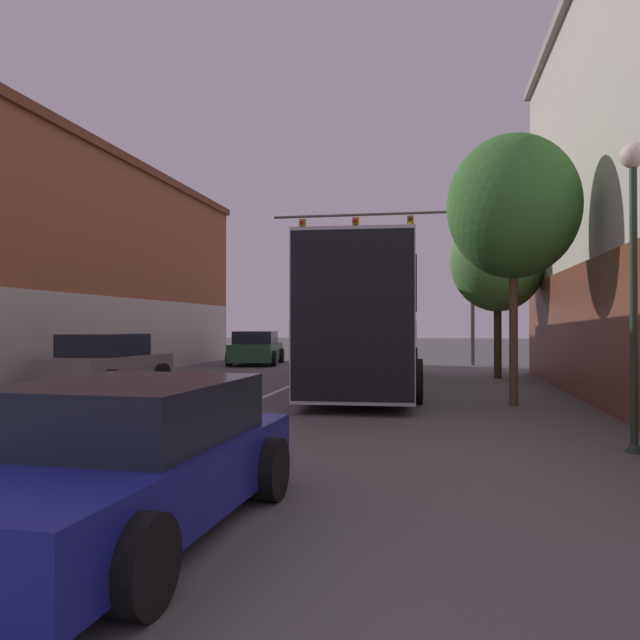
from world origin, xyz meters
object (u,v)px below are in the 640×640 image
Objects in this scene: hatchback_foreground at (120,460)px; street_tree_near at (513,207)px; traffic_signal_gantry at (405,246)px; street_tree_far at (498,260)px; parked_car_left_near at (108,364)px; bus at (370,315)px; parked_car_left_mid at (256,349)px; street_lamp at (634,257)px.

hatchback_foreground is 10.82m from street_tree_near.
traffic_signal_gantry is 1.52× the size of street_tree_near.
street_tree_near reaches higher than street_tree_far.
street_tree_far reaches higher than parked_car_left_near.
bus reaches higher than hatchback_foreground.
bus is at bearing -92.68° from traffic_signal_gantry.
traffic_signal_gantry reaches higher than bus.
bus is at bearing -136.30° from street_tree_far.
parked_car_left_mid is at bearing 1.87° from parked_car_left_near.
bus is 9.51m from street_lamp.
parked_car_left_mid is 7.98m from traffic_signal_gantry.
bus is 7.24m from parked_car_left_near.
parked_car_left_near is at bearing 174.13° from street_tree_near.
parked_car_left_near is at bearing 152.04° from street_lamp.
traffic_signal_gantry reaches higher than parked_car_left_mid.
parked_car_left_mid is at bearing -168.81° from traffic_signal_gantry.
parked_car_left_mid is 20.33m from street_lamp.
parked_car_left_mid is 1.03× the size of street_lamp.
street_lamp is at bearing -86.80° from street_tree_far.
parked_car_left_mid is (0.73, 11.36, -0.02)m from parked_car_left_near.
street_tree_near is at bearing 101.65° from street_lamp.
parked_car_left_mid reaches higher than hatchback_foreground.
bus is 5.61m from street_tree_far.
parked_car_left_near reaches higher than hatchback_foreground.
hatchback_foreground is 7.15m from street_lamp.
hatchback_foreground is (-0.81, -12.66, -1.43)m from bus.
parked_car_left_mid is (-5.16, 21.62, 0.09)m from hatchback_foreground.
hatchback_foreground is at bearing -105.87° from street_tree_far.
parked_car_left_near is at bearing 107.20° from bus.
street_lamp is at bearing -112.44° from parked_car_left_near.
street_tree_far is (9.80, -5.30, 3.17)m from parked_car_left_mid.
street_tree_far is at bearing 87.27° from street_tree_near.
street_lamp is at bearing -77.79° from traffic_signal_gantry.
parked_car_left_near is 15.22m from traffic_signal_gantry.
traffic_signal_gantry is 1.61× the size of street_tree_far.
street_lamp reaches higher than parked_car_left_mid.
street_tree_far is (4.64, 16.32, 3.26)m from hatchback_foreground.
hatchback_foreground is 23.39m from traffic_signal_gantry.
hatchback_foreground is at bearing -144.61° from parked_car_left_near.
parked_car_left_near is (-6.69, -2.40, -1.32)m from bus.
street_lamp is at bearing -154.22° from bus.
street_tree_far is (0.34, 7.11, -0.45)m from street_tree_near.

